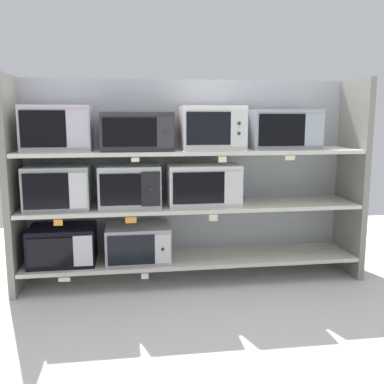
{
  "coord_description": "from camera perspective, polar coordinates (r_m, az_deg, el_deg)",
  "views": [
    {
      "loc": [
        -0.5,
        -3.42,
        1.31
      ],
      "look_at": [
        0.0,
        0.0,
        0.73
      ],
      "focal_mm": 41.14,
      "sensor_mm": 36.0,
      "label": 1
    }
  ],
  "objects": [
    {
      "name": "microwave_7",
      "position": [
        3.48,
        2.55,
        8.31
      ],
      "size": [
        0.49,
        0.39,
        0.34
      ],
      "color": "silver",
      "rests_on": "shelf_2"
    },
    {
      "name": "price_tag_0",
      "position": [
        3.42,
        -16.21,
        -10.86
      ],
      "size": [
        0.09,
        0.0,
        0.03
      ],
      "primitive_type": "cube",
      "color": "white"
    },
    {
      "name": "price_tag_3",
      "position": [
        3.26,
        -7.92,
        -3.64
      ],
      "size": [
        0.08,
        0.0,
        0.04
      ],
      "primitive_type": "cube",
      "color": "orange"
    },
    {
      "name": "microwave_0",
      "position": [
        3.59,
        -16.4,
        -6.59
      ],
      "size": [
        0.5,
        0.38,
        0.29
      ],
      "color": "black",
      "rests_on": "shelf_0"
    },
    {
      "name": "price_tag_2",
      "position": [
        3.3,
        -16.96,
        -3.82
      ],
      "size": [
        0.06,
        0.0,
        0.04
      ],
      "primitive_type": "cube",
      "color": "orange"
    },
    {
      "name": "shelf_2",
      "position": [
        3.46,
        0.0,
        5.26
      ],
      "size": [
        2.65,
        0.48,
        0.03
      ],
      "primitive_type": "cube",
      "color": "beige"
    },
    {
      "name": "shelf_1",
      "position": [
        3.52,
        0.0,
        -1.84
      ],
      "size": [
        2.65,
        0.48,
        0.03
      ],
      "primitive_type": "cube",
      "color": "beige"
    },
    {
      "name": "price_tag_5",
      "position": [
        3.19,
        -7.37,
        4.17
      ],
      "size": [
        0.06,
        0.0,
        0.03
      ],
      "primitive_type": "cube",
      "color": "beige"
    },
    {
      "name": "back_panel",
      "position": [
        3.75,
        -0.58,
        1.91
      ],
      "size": [
        2.85,
        0.04,
        1.62
      ],
      "primitive_type": "cube",
      "color": "#9EA3A8",
      "rests_on": "ground"
    },
    {
      "name": "price_tag_6",
      "position": [
        3.26,
        3.98,
        4.23
      ],
      "size": [
        0.06,
        0.0,
        0.04
      ],
      "primitive_type": "cube",
      "color": "beige"
    },
    {
      "name": "ground",
      "position": [
        2.8,
        3.14,
        -18.57
      ],
      "size": [
        6.65,
        6.0,
        0.02
      ],
      "primitive_type": "cube",
      "color": "silver"
    },
    {
      "name": "price_tag_7",
      "position": [
        3.41,
        12.6,
        4.34
      ],
      "size": [
        0.08,
        0.0,
        0.03
      ],
      "primitive_type": "cube",
      "color": "beige"
    },
    {
      "name": "microwave_6",
      "position": [
        3.42,
        -7.15,
        7.81
      ],
      "size": [
        0.54,
        0.43,
        0.29
      ],
      "color": "#302C32",
      "rests_on": "shelf_2"
    },
    {
      "name": "microwave_2",
      "position": [
        3.49,
        -16.93,
        0.61
      ],
      "size": [
        0.48,
        0.39,
        0.33
      ],
      "color": "#9CA0A3",
      "rests_on": "shelf_1"
    },
    {
      "name": "price_tag_1",
      "position": [
        3.39,
        -6.13,
        -10.81
      ],
      "size": [
        0.05,
        0.0,
        0.04
      ],
      "primitive_type": "cube",
      "color": "white"
    },
    {
      "name": "microwave_4",
      "position": [
        3.5,
        1.45,
        0.99
      ],
      "size": [
        0.57,
        0.36,
        0.32
      ],
      "color": "silver",
      "rests_on": "shelf_1"
    },
    {
      "name": "upright_left",
      "position": [
        3.56,
        -22.17,
        0.79
      ],
      "size": [
        0.05,
        0.48,
        1.62
      ],
      "primitive_type": "cube",
      "color": "gray",
      "rests_on": "ground"
    },
    {
      "name": "microwave_8",
      "position": [
        3.63,
        11.73,
        7.95
      ],
      "size": [
        0.55,
        0.35,
        0.31
      ],
      "color": "#97A3AB",
      "rests_on": "shelf_2"
    },
    {
      "name": "upright_right",
      "position": [
        3.92,
        20.03,
        1.68
      ],
      "size": [
        0.05,
        0.48,
        1.62
      ],
      "primitive_type": "cube",
      "color": "gray",
      "rests_on": "ground"
    },
    {
      "name": "microwave_3",
      "position": [
        3.45,
        -8.09,
        0.8
      ],
      "size": [
        0.47,
        0.38,
        0.32
      ],
      "color": "#B7BBBC",
      "rests_on": "shelf_1"
    },
    {
      "name": "price_tag_4",
      "position": [
        3.32,
        2.79,
        -3.36
      ],
      "size": [
        0.06,
        0.0,
        0.05
      ],
      "primitive_type": "cube",
      "color": "beige"
    },
    {
      "name": "microwave_5",
      "position": [
        3.45,
        -17.08,
        7.89
      ],
      "size": [
        0.5,
        0.33,
        0.34
      ],
      "color": "#BDB2C2",
      "rests_on": "shelf_2"
    },
    {
      "name": "microwave_1",
      "position": [
        3.55,
        -7.02,
        -6.51
      ],
      "size": [
        0.5,
        0.42,
        0.28
      ],
      "color": "#A4A1A8",
      "rests_on": "shelf_0"
    },
    {
      "name": "shelf_0",
      "position": [
        3.64,
        0.0,
        -8.61
      ],
      "size": [
        2.65,
        0.48,
        0.03
      ],
      "primitive_type": "cube",
      "color": "beige",
      "rests_on": "ground"
    }
  ]
}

